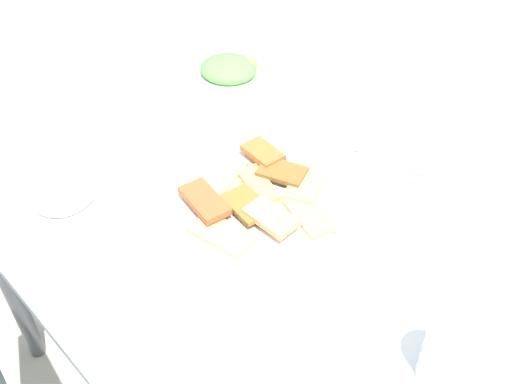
{
  "coord_description": "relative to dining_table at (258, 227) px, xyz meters",
  "views": [
    {
      "loc": [
        -0.63,
        0.6,
        1.56
      ],
      "look_at": [
        0.0,
        0.01,
        0.77
      ],
      "focal_mm": 41.18,
      "sensor_mm": 36.0,
      "label": 1
    }
  ],
  "objects": [
    {
      "name": "paper_napkin",
      "position": [
        -0.1,
        -0.28,
        0.07
      ],
      "size": [
        0.11,
        0.11,
        0.0
      ],
      "primitive_type": "cube",
      "rotation": [
        0.0,
        0.0,
        0.03
      ],
      "color": "white",
      "rests_on": "dining_table"
    },
    {
      "name": "soda_can",
      "position": [
        0.41,
        0.1,
        0.13
      ],
      "size": [
        0.09,
        0.09,
        0.12
      ],
      "primitive_type": "cylinder",
      "rotation": [
        0.0,
        0.0,
        4.13
      ],
      "color": "silver",
      "rests_on": "dining_table"
    },
    {
      "name": "salad_plate_rice",
      "position": [
        0.26,
        0.29,
        0.09
      ],
      "size": [
        0.21,
        0.21,
        0.06
      ],
      "color": "white",
      "rests_on": "dining_table"
    },
    {
      "name": "drinking_glass",
      "position": [
        -0.47,
        0.06,
        0.13
      ],
      "size": [
        0.07,
        0.07,
        0.11
      ],
      "primitive_type": "cylinder",
      "color": "silver",
      "rests_on": "dining_table"
    },
    {
      "name": "pide_platter",
      "position": [
        0.0,
        0.01,
        0.09
      ],
      "size": [
        0.35,
        0.35,
        0.04
      ],
      "color": "white",
      "rests_on": "dining_table"
    },
    {
      "name": "fork",
      "position": [
        -0.1,
        -0.3,
        0.08
      ],
      "size": [
        0.18,
        0.06,
        0.0
      ],
      "primitive_type": "cube",
      "rotation": [
        0.0,
        0.0,
        0.26
      ],
      "color": "silver",
      "rests_on": "paper_napkin"
    },
    {
      "name": "dining_table",
      "position": [
        0.0,
        0.0,
        0.0
      ],
      "size": [
        1.2,
        0.93,
        0.74
      ],
      "color": "white",
      "rests_on": "ground_plane"
    },
    {
      "name": "spoon",
      "position": [
        -0.1,
        -0.26,
        0.08
      ],
      "size": [
        0.18,
        0.06,
        0.0
      ],
      "primitive_type": "cube",
      "rotation": [
        0.0,
        0.0,
        0.25
      ],
      "color": "silver",
      "rests_on": "paper_napkin"
    },
    {
      "name": "salad_plate_greens",
      "position": [
        0.4,
        -0.27,
        0.09
      ],
      "size": [
        0.21,
        0.21,
        0.06
      ],
      "color": "white",
      "rests_on": "dining_table"
    }
  ]
}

